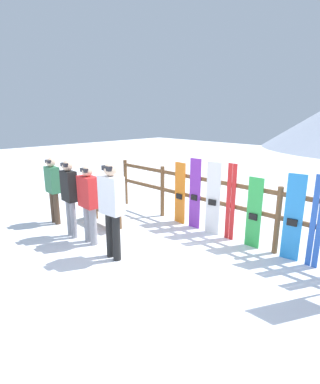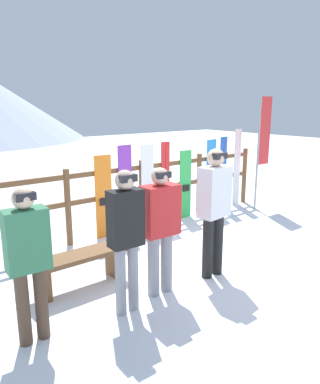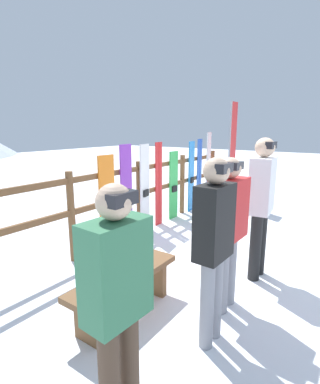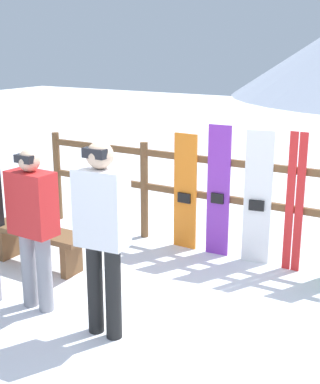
{
  "view_description": "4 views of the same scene",
  "coord_description": "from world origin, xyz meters",
  "px_view_note": "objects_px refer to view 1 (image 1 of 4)",
  "views": [
    {
      "loc": [
        3.59,
        -3.13,
        2.49
      ],
      "look_at": [
        -0.71,
        1.12,
        0.91
      ],
      "focal_mm": 28.0,
      "sensor_mm": 36.0,
      "label": 1
    },
    {
      "loc": [
        -3.91,
        -3.51,
        2.27
      ],
      "look_at": [
        -0.19,
        1.17,
        0.85
      ],
      "focal_mm": 35.0,
      "sensor_mm": 36.0,
      "label": 2
    },
    {
      "loc": [
        -3.98,
        -1.29,
        1.83
      ],
      "look_at": [
        -0.6,
        1.08,
        0.94
      ],
      "focal_mm": 28.0,
      "sensor_mm": 36.0,
      "label": 3
    },
    {
      "loc": [
        2.1,
        -3.64,
        2.48
      ],
      "look_at": [
        -0.63,
        0.94,
        0.97
      ],
      "focal_mm": 50.0,
      "sensor_mm": 36.0,
      "label": 4
    }
  ],
  "objects_px": {
    "snowboard_purple": "(195,194)",
    "snowboard_white": "(213,199)",
    "bench": "(103,211)",
    "person_white": "(112,204)",
    "snowboard_green": "(254,213)",
    "person_plaid_green": "(53,186)",
    "snowboard_orange": "(180,193)",
    "ski_pair_red": "(231,202)",
    "person_black": "(69,193)",
    "ski_pair_blue": "(317,222)",
    "snowboard_blue": "(293,218)",
    "person_red": "(89,200)"
  },
  "relations": [
    {
      "from": "person_red",
      "to": "snowboard_purple",
      "type": "bearing_deg",
      "value": 66.91
    },
    {
      "from": "person_black",
      "to": "ski_pair_red",
      "type": "height_order",
      "value": "person_black"
    },
    {
      "from": "person_black",
      "to": "person_white",
      "type": "bearing_deg",
      "value": 1.7
    },
    {
      "from": "person_red",
      "to": "snowboard_orange",
      "type": "distance_m",
      "value": 2.17
    },
    {
      "from": "snowboard_purple",
      "to": "snowboard_white",
      "type": "xyz_separation_m",
      "value": [
        0.49,
        -0.0,
        -0.01
      ]
    },
    {
      "from": "person_red",
      "to": "person_plaid_green",
      "type": "height_order",
      "value": "person_red"
    },
    {
      "from": "snowboard_purple",
      "to": "snowboard_green",
      "type": "relative_size",
      "value": 1.15
    },
    {
      "from": "person_plaid_green",
      "to": "snowboard_orange",
      "type": "height_order",
      "value": "person_plaid_green"
    },
    {
      "from": "snowboard_white",
      "to": "ski_pair_blue",
      "type": "height_order",
      "value": "ski_pair_blue"
    },
    {
      "from": "bench",
      "to": "person_plaid_green",
      "type": "xyz_separation_m",
      "value": [
        -0.87,
        -0.73,
        0.57
      ]
    },
    {
      "from": "snowboard_orange",
      "to": "ski_pair_blue",
      "type": "xyz_separation_m",
      "value": [
        2.97,
        0.0,
        0.07
      ]
    },
    {
      "from": "ski_pair_red",
      "to": "snowboard_blue",
      "type": "relative_size",
      "value": 1.02
    },
    {
      "from": "person_black",
      "to": "ski_pair_red",
      "type": "xyz_separation_m",
      "value": [
        2.36,
        2.22,
        -0.17
      ]
    },
    {
      "from": "snowboard_orange",
      "to": "snowboard_purple",
      "type": "height_order",
      "value": "snowboard_purple"
    },
    {
      "from": "bench",
      "to": "snowboard_purple",
      "type": "xyz_separation_m",
      "value": [
        1.59,
        1.37,
        0.46
      ]
    },
    {
      "from": "person_black",
      "to": "person_white",
      "type": "distance_m",
      "value": 1.4
    },
    {
      "from": "ski_pair_blue",
      "to": "person_red",
      "type": "bearing_deg",
      "value": -148.28
    },
    {
      "from": "person_plaid_green",
      "to": "person_black",
      "type": "xyz_separation_m",
      "value": [
        1.01,
        -0.12,
        0.05
      ]
    },
    {
      "from": "snowboard_white",
      "to": "snowboard_blue",
      "type": "bearing_deg",
      "value": -0.0
    },
    {
      "from": "snowboard_orange",
      "to": "ski_pair_red",
      "type": "relative_size",
      "value": 0.91
    },
    {
      "from": "bench",
      "to": "snowboard_purple",
      "type": "height_order",
      "value": "snowboard_purple"
    },
    {
      "from": "person_white",
      "to": "snowboard_green",
      "type": "xyz_separation_m",
      "value": [
        1.48,
        2.18,
        -0.32
      ]
    },
    {
      "from": "person_red",
      "to": "person_plaid_green",
      "type": "relative_size",
      "value": 1.01
    },
    {
      "from": "snowboard_purple",
      "to": "snowboard_white",
      "type": "distance_m",
      "value": 0.49
    },
    {
      "from": "snowboard_blue",
      "to": "person_black",
      "type": "bearing_deg",
      "value": -148.34
    },
    {
      "from": "person_red",
      "to": "ski_pair_blue",
      "type": "bearing_deg",
      "value": 31.72
    },
    {
      "from": "snowboard_orange",
      "to": "ski_pair_red",
      "type": "distance_m",
      "value": 1.35
    },
    {
      "from": "person_white",
      "to": "snowboard_green",
      "type": "height_order",
      "value": "person_white"
    },
    {
      "from": "bench",
      "to": "ski_pair_blue",
      "type": "distance_m",
      "value": 4.36
    },
    {
      "from": "snowboard_orange",
      "to": "snowboard_purple",
      "type": "distance_m",
      "value": 0.45
    },
    {
      "from": "bench",
      "to": "person_white",
      "type": "relative_size",
      "value": 0.74
    },
    {
      "from": "snowboard_orange",
      "to": "ski_pair_blue",
      "type": "relative_size",
      "value": 0.91
    },
    {
      "from": "snowboard_white",
      "to": "snowboard_orange",
      "type": "bearing_deg",
      "value": -179.99
    },
    {
      "from": "ski_pair_blue",
      "to": "ski_pair_red",
      "type": "bearing_deg",
      "value": -180.0
    },
    {
      "from": "person_red",
      "to": "person_black",
      "type": "height_order",
      "value": "person_black"
    },
    {
      "from": "bench",
      "to": "ski_pair_red",
      "type": "relative_size",
      "value": 0.81
    },
    {
      "from": "person_red",
      "to": "snowboard_orange",
      "type": "bearing_deg",
      "value": 77.7
    },
    {
      "from": "ski_pair_blue",
      "to": "snowboard_green",
      "type": "bearing_deg",
      "value": -179.82
    },
    {
      "from": "snowboard_white",
      "to": "snowboard_green",
      "type": "xyz_separation_m",
      "value": [
        0.94,
        -0.0,
        -0.09
      ]
    },
    {
      "from": "bench",
      "to": "person_black",
      "type": "height_order",
      "value": "person_black"
    },
    {
      "from": "bench",
      "to": "snowboard_purple",
      "type": "distance_m",
      "value": 2.14
    },
    {
      "from": "person_black",
      "to": "person_red",
      "type": "bearing_deg",
      "value": 10.97
    },
    {
      "from": "snowboard_white",
      "to": "snowboard_purple",
      "type": "bearing_deg",
      "value": 180.0
    },
    {
      "from": "snowboard_orange",
      "to": "ski_pair_blue",
      "type": "distance_m",
      "value": 2.97
    },
    {
      "from": "snowboard_orange",
      "to": "snowboard_blue",
      "type": "relative_size",
      "value": 0.93
    },
    {
      "from": "person_black",
      "to": "ski_pair_blue",
      "type": "relative_size",
      "value": 1.02
    },
    {
      "from": "snowboard_purple",
      "to": "person_black",
      "type": "bearing_deg",
      "value": -123.18
    },
    {
      "from": "snowboard_white",
      "to": "snowboard_blue",
      "type": "height_order",
      "value": "snowboard_white"
    },
    {
      "from": "person_red",
      "to": "snowboard_white",
      "type": "distance_m",
      "value": 2.53
    },
    {
      "from": "bench",
      "to": "person_white",
      "type": "distance_m",
      "value": 1.86
    }
  ]
}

